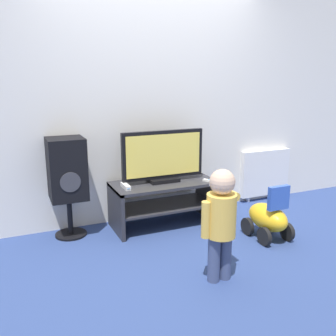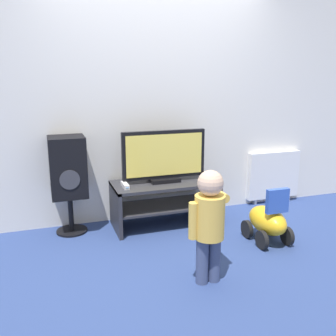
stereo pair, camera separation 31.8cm
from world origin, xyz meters
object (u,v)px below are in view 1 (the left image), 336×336
television (163,157)px  radiator (265,173)px  child (221,216)px  game_console (126,186)px  ride_on_toy (268,217)px  remote_primary (209,181)px  speaker_tower (67,171)px

television → radiator: (1.51, 0.24, -0.38)m
television → radiator: size_ratio=1.27×
child → television: bearing=87.8°
game_console → ride_on_toy: 1.42m
ride_on_toy → child: bearing=-150.8°
television → ride_on_toy: 1.21m
game_console → ride_on_toy: ride_on_toy is taller
television → child: size_ratio=1.00×
radiator → ride_on_toy: bearing=-126.1°
remote_primary → speaker_tower: bearing=168.1°
speaker_tower → television: bearing=-5.6°
game_console → child: child is taller
television → ride_on_toy: television is taller
game_console → remote_primary: (0.87, -0.13, -0.01)m
child → radiator: 2.14m
ride_on_toy → game_console: bearing=151.2°
radiator → remote_primary: bearing=-157.6°
television → speaker_tower: bearing=174.4°
child → speaker_tower: speaker_tower is taller
ride_on_toy → radiator: radiator is taller
radiator → speaker_tower: bearing=-176.6°
television → remote_primary: bearing=-24.9°
television → game_console: television is taller
ride_on_toy → radiator: 1.23m
game_console → speaker_tower: 0.58m
television → child: 1.23m
television → remote_primary: television is taller
television → game_console: 0.50m
television → remote_primary: (0.43, -0.20, -0.25)m
television → ride_on_toy: bearing=-43.4°
remote_primary → speaker_tower: speaker_tower is taller
television → radiator: 1.58m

